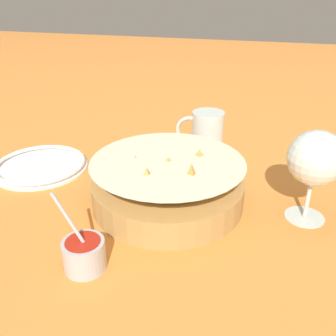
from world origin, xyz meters
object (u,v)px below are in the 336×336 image
object	(u,v)px
sauce_cup	(84,253)
wine_glass	(315,161)
side_plate	(41,165)
beer_mug	(207,135)
food_basket	(168,184)

from	to	relation	value
sauce_cup	wine_glass	distance (m)	0.37
side_plate	wine_glass	bearing A→B (deg)	175.81
sauce_cup	side_plate	distance (m)	0.34
wine_glass	beer_mug	xyz separation A→B (m)	(0.21, -0.21, -0.06)
food_basket	sauce_cup	size ratio (longest dim) A/B	2.29
sauce_cup	beer_mug	size ratio (longest dim) A/B	1.06
food_basket	sauce_cup	xyz separation A→B (m)	(0.06, 0.19, -0.01)
food_basket	beer_mug	distance (m)	0.23
beer_mug	wine_glass	bearing A→B (deg)	134.60
food_basket	wine_glass	world-z (taller)	wine_glass
sauce_cup	beer_mug	distance (m)	0.43
food_basket	beer_mug	xyz separation A→B (m)	(-0.03, -0.23, 0.01)
wine_glass	beer_mug	world-z (taller)	wine_glass
wine_glass	beer_mug	distance (m)	0.30
wine_glass	beer_mug	size ratio (longest dim) A/B	1.41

